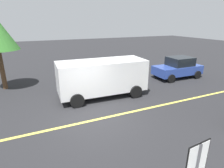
# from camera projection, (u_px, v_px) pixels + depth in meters

# --- Properties ---
(ground_plane) EXTENTS (80.00, 80.00, 0.00)m
(ground_plane) POSITION_uv_depth(u_px,v_px,m) (95.00, 120.00, 8.65)
(ground_plane) COLOR #262628
(lane_marking_centre) EXTENTS (28.00, 0.16, 0.01)m
(lane_marking_centre) POSITION_uv_depth(u_px,v_px,m) (148.00, 108.00, 9.82)
(lane_marking_centre) COLOR #E0D14C
(white_van) EXTENTS (5.28, 2.43, 2.20)m
(white_van) POSITION_uv_depth(u_px,v_px,m) (102.00, 76.00, 11.03)
(white_van) COLOR white
(white_van) RESTS_ON ground_plane
(car_blue_approaching) EXTENTS (3.90, 1.99, 1.68)m
(car_blue_approaching) POSITION_uv_depth(u_px,v_px,m) (178.00, 68.00, 14.89)
(car_blue_approaching) COLOR #2D479E
(car_blue_approaching) RESTS_ON ground_plane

